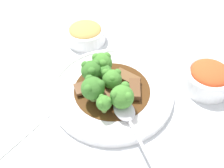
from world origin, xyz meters
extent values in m
plane|color=silver|center=(0.00, 0.00, 0.00)|extent=(4.00, 4.00, 0.00)
cylinder|color=white|center=(0.00, 0.00, 0.01)|extent=(0.29, 0.29, 0.01)
torus|color=white|center=(0.00, 0.00, 0.01)|extent=(0.29, 0.29, 0.01)
cylinder|color=#4C2D14|center=(0.00, 0.00, 0.01)|extent=(0.18, 0.18, 0.00)
cube|color=brown|center=(-0.02, -0.02, 0.03)|extent=(0.07, 0.04, 0.02)
cube|color=brown|center=(0.04, -0.04, 0.03)|extent=(0.06, 0.06, 0.01)
cube|color=brown|center=(0.04, 0.00, 0.03)|extent=(0.04, 0.07, 0.01)
cube|color=brown|center=(-0.05, 0.04, 0.02)|extent=(0.06, 0.05, 0.01)
cylinder|color=#7FA84C|center=(0.02, 0.06, 0.02)|extent=(0.02, 0.02, 0.01)
sphere|color=#427F2D|center=(0.02, 0.06, 0.05)|extent=(0.05, 0.05, 0.05)
sphere|color=#427F2D|center=(0.03, 0.06, 0.06)|extent=(0.02, 0.02, 0.02)
sphere|color=#427F2D|center=(0.01, 0.07, 0.06)|extent=(0.02, 0.02, 0.02)
sphere|color=#427F2D|center=(0.01, 0.05, 0.06)|extent=(0.02, 0.02, 0.02)
cylinder|color=#8EB756|center=(-0.02, -0.05, 0.03)|extent=(0.02, 0.02, 0.02)
sphere|color=#427F2D|center=(-0.02, -0.05, 0.05)|extent=(0.05, 0.05, 0.05)
sphere|color=#427F2D|center=(0.00, -0.04, 0.07)|extent=(0.02, 0.02, 0.02)
sphere|color=#427F2D|center=(-0.03, -0.05, 0.07)|extent=(0.02, 0.02, 0.02)
sphere|color=#427F2D|center=(-0.01, -0.07, 0.07)|extent=(0.02, 0.02, 0.02)
cylinder|color=#7FA84C|center=(-0.05, 0.00, 0.03)|extent=(0.02, 0.02, 0.02)
sphere|color=#387028|center=(-0.05, 0.00, 0.06)|extent=(0.05, 0.05, 0.05)
sphere|color=#387028|center=(-0.05, 0.02, 0.07)|extent=(0.02, 0.02, 0.02)
sphere|color=#387028|center=(-0.07, -0.01, 0.07)|extent=(0.02, 0.02, 0.02)
sphere|color=#387028|center=(-0.04, -0.01, 0.07)|extent=(0.02, 0.02, 0.02)
cylinder|color=#7FA84C|center=(0.00, 0.00, 0.03)|extent=(0.01, 0.01, 0.01)
sphere|color=#427F2D|center=(0.00, 0.00, 0.05)|extent=(0.04, 0.04, 0.04)
sphere|color=#427F2D|center=(-0.01, 0.02, 0.06)|extent=(0.02, 0.02, 0.02)
sphere|color=#427F2D|center=(-0.01, -0.01, 0.06)|extent=(0.02, 0.02, 0.02)
sphere|color=#427F2D|center=(0.02, 0.00, 0.06)|extent=(0.02, 0.02, 0.02)
cylinder|color=#8EB756|center=(0.01, 0.03, 0.02)|extent=(0.01, 0.01, 0.01)
sphere|color=#387028|center=(0.01, 0.03, 0.04)|extent=(0.04, 0.04, 0.04)
sphere|color=#387028|center=(-0.01, 0.04, 0.05)|extent=(0.01, 0.01, 0.01)
sphere|color=#387028|center=(0.01, 0.02, 0.05)|extent=(0.01, 0.01, 0.01)
sphere|color=#387028|center=(0.01, 0.04, 0.05)|extent=(0.01, 0.01, 0.01)
cylinder|color=#8EB756|center=(-0.05, -0.04, 0.03)|extent=(0.01, 0.01, 0.02)
sphere|color=#427F2D|center=(-0.05, -0.04, 0.05)|extent=(0.03, 0.03, 0.03)
sphere|color=#427F2D|center=(-0.06, -0.05, 0.06)|extent=(0.01, 0.01, 0.01)
sphere|color=#427F2D|center=(-0.05, -0.05, 0.06)|extent=(0.01, 0.01, 0.01)
sphere|color=#427F2D|center=(-0.05, -0.03, 0.06)|extent=(0.01, 0.01, 0.01)
cylinder|color=#7FA84C|center=(-0.02, 0.05, 0.03)|extent=(0.02, 0.02, 0.01)
sphere|color=#387028|center=(-0.02, 0.05, 0.05)|extent=(0.05, 0.05, 0.05)
sphere|color=#387028|center=(-0.03, 0.04, 0.06)|extent=(0.02, 0.02, 0.02)
sphere|color=#387028|center=(-0.01, 0.05, 0.06)|extent=(0.02, 0.02, 0.02)
sphere|color=#387028|center=(-0.03, 0.06, 0.06)|extent=(0.02, 0.02, 0.02)
ellipsoid|color=silver|center=(-0.02, -0.07, 0.03)|extent=(0.06, 0.07, 0.01)
cylinder|color=silver|center=(-0.05, -0.17, 0.02)|extent=(0.05, 0.14, 0.01)
cylinder|color=white|center=(0.19, -0.12, 0.00)|extent=(0.06, 0.06, 0.01)
cylinder|color=white|center=(0.19, -0.12, 0.02)|extent=(0.11, 0.11, 0.04)
torus|color=white|center=(0.19, -0.12, 0.04)|extent=(0.11, 0.11, 0.01)
ellipsoid|color=#D14C23|center=(0.19, -0.12, 0.05)|extent=(0.09, 0.09, 0.03)
cylinder|color=white|center=(0.07, 0.21, 0.00)|extent=(0.06, 0.06, 0.01)
cylinder|color=white|center=(0.07, 0.21, 0.02)|extent=(0.11, 0.11, 0.03)
torus|color=white|center=(0.07, 0.21, 0.03)|extent=(0.11, 0.11, 0.01)
ellipsoid|color=tan|center=(0.07, 0.21, 0.04)|extent=(0.09, 0.09, 0.02)
cube|color=silver|center=(-0.22, 0.06, 0.00)|extent=(0.15, 0.12, 0.01)
camera|label=1|loc=(-0.25, -0.32, 0.47)|focal=42.00mm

